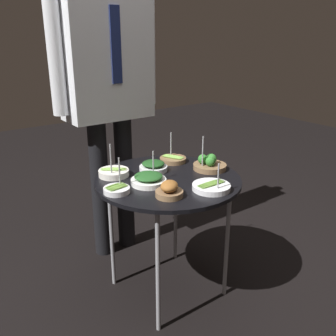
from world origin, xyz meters
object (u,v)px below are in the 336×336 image
Objects in this scene: bowl_asparagus_center at (114,173)px; bowl_broccoli_front_right at (209,164)px; serving_cart at (168,186)px; bowl_spinach_front_left at (149,179)px; bowl_roast_near_rim at (169,190)px; bowl_asparagus_back_left at (117,189)px; bowl_spinach_mid_left at (153,166)px; bowl_asparagus_far_rim at (211,187)px; waiter_figure at (107,75)px; bowl_asparagus_mid_right at (173,159)px.

bowl_broccoli_front_right is (0.43, -0.20, 0.01)m from bowl_asparagus_center.
bowl_spinach_front_left reaches higher than serving_cart.
bowl_asparagus_back_left is (-0.16, 0.17, -0.01)m from bowl_roast_near_rim.
bowl_spinach_mid_left is at bearing 148.11° from bowl_broccoli_front_right.
bowl_asparagus_back_left is at bearing 177.81° from bowl_broccoli_front_right.
bowl_asparagus_center is (-0.08, 0.18, -0.01)m from bowl_spinach_front_left.
bowl_asparagus_far_rim is at bearing -15.22° from bowl_roast_near_rim.
bowl_spinach_front_left is at bearing -0.54° from bowl_asparagus_back_left.
bowl_spinach_front_left is 0.67m from waiter_figure.
serving_cart is 0.24m from bowl_asparagus_far_rim.
bowl_asparagus_back_left is (-0.35, 0.22, 0.00)m from bowl_asparagus_far_rim.
bowl_asparagus_far_rim is 1.40× the size of bowl_roast_near_rim.
bowl_spinach_front_left reaches higher than bowl_roast_near_rim.
bowl_asparagus_center reaches higher than bowl_spinach_mid_left.
serving_cart is 0.70m from waiter_figure.
bowl_broccoli_front_right is (0.08, -0.20, 0.01)m from bowl_asparagus_mid_right.
bowl_spinach_front_left reaches higher than bowl_asparagus_far_rim.
bowl_spinach_mid_left is at bearing 90.09° from serving_cart.
bowl_asparagus_mid_right is 0.47m from bowl_asparagus_back_left.
bowl_asparagus_center is at bearing 163.81° from bowl_spinach_mid_left.
bowl_spinach_mid_left is 0.57m from waiter_figure.
bowl_broccoli_front_right is at bearing -25.38° from bowl_asparagus_center.
bowl_spinach_front_left is at bearing 130.40° from bowl_asparagus_far_rim.
waiter_figure is (0.09, 0.53, 0.41)m from bowl_spinach_front_left.
waiter_figure is at bearing 80.10° from bowl_spinach_front_left.
bowl_asparagus_back_left is (-0.28, -0.13, -0.01)m from bowl_spinach_mid_left.
bowl_asparagus_far_rim is 0.10× the size of waiter_figure.
bowl_asparagus_center is at bearing 112.45° from bowl_spinach_front_left.
bowl_spinach_front_left is 0.92× the size of bowl_broccoli_front_right.
bowl_asparagus_center reaches higher than bowl_spinach_front_left.
bowl_asparagus_far_rim reaches higher than bowl_spinach_mid_left.
bowl_asparagus_center reaches higher than bowl_asparagus_far_rim.
bowl_spinach_front_left is at bearing -99.90° from waiter_figure.
bowl_asparagus_mid_right is at bearing -61.94° from waiter_figure.
bowl_broccoli_front_right reaches higher than bowl_spinach_mid_left.
bowl_asparagus_mid_right reaches higher than bowl_asparagus_back_left.
serving_cart is 4.07× the size of bowl_asparagus_center.
bowl_spinach_mid_left is at bearing 101.40° from bowl_asparagus_far_rim.
bowl_asparagus_back_left is at bearing -178.77° from serving_cart.
serving_cart is at bearing -89.91° from bowl_spinach_mid_left.
bowl_asparagus_far_rim is (-0.09, -0.40, -0.00)m from bowl_asparagus_mid_right.
serving_cart is 4.28× the size of bowl_spinach_front_left.
bowl_asparagus_mid_right is 0.89× the size of bowl_asparagus_far_rim.
bowl_broccoli_front_right is 0.28m from bowl_spinach_mid_left.
serving_cart is at bearing 54.87° from bowl_roast_near_rim.
bowl_broccoli_front_right is (0.24, -0.03, 0.07)m from serving_cart.
bowl_asparagus_back_left is at bearing 133.34° from bowl_roast_near_rim.
bowl_roast_near_rim is (-0.19, 0.05, 0.01)m from bowl_asparagus_far_rim.
bowl_asparagus_far_rim is 0.20m from bowl_roast_near_rim.
serving_cart is 0.22m from bowl_roast_near_rim.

